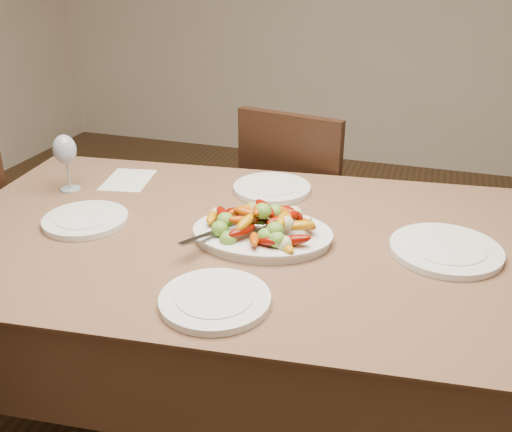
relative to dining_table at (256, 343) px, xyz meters
The scene contains 11 objects.
dining_table is the anchor object (origin of this frame).
chair_far 0.80m from the dining_table, 92.18° to the left, with size 0.42×0.42×0.95m, color black, non-canonical shape.
serving_platter 0.39m from the dining_table, 35.92° to the right, with size 0.38×0.28×0.02m, color white.
roasted_vegetables 0.45m from the dining_table, 35.92° to the right, with size 0.31×0.21×0.09m, color #6C0B02, non-canonical shape.
serving_spoon 0.43m from the dining_table, 120.46° to the right, with size 0.28×0.06×0.03m, color #9EA0A8, non-canonical shape.
plate_left 0.64m from the dining_table, behind, with size 0.25×0.25×0.02m, color white.
plate_right 0.65m from the dining_table, ahead, with size 0.30×0.30×0.02m, color white.
plate_far 0.51m from the dining_table, 98.67° to the left, with size 0.26×0.26×0.02m, color white.
plate_near 0.53m from the dining_table, 87.54° to the right, with size 0.26×0.26×0.02m, color white.
wine_glass 0.86m from the dining_table, 169.70° to the left, with size 0.08×0.08×0.20m, color #8C99A5, non-canonical shape.
menu_card 0.73m from the dining_table, 154.71° to the left, with size 0.15×0.21×0.00m, color silver.
Camera 1 is at (0.50, -1.22, 1.50)m, focal length 40.00 mm.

